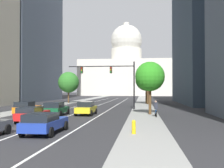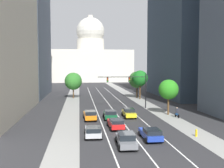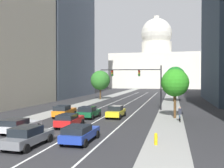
{
  "view_description": "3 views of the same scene",
  "coord_description": "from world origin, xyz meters",
  "views": [
    {
      "loc": [
        7.97,
        -18.22,
        2.88
      ],
      "look_at": [
        2.17,
        32.53,
        3.96
      ],
      "focal_mm": 42.56,
      "sensor_mm": 36.0,
      "label": 1
    },
    {
      "loc": [
        -6.45,
        -29.4,
        8.43
      ],
      "look_at": [
        0.56,
        25.09,
        4.58
      ],
      "focal_mm": 40.86,
      "sensor_mm": 36.0,
      "label": 2
    },
    {
      "loc": [
        8.67,
        -20.42,
        4.99
      ],
      "look_at": [
        -1.26,
        21.48,
        4.01
      ],
      "focal_mm": 41.71,
      "sensor_mm": 36.0,
      "label": 3
    }
  ],
  "objects": [
    {
      "name": "car_gray",
      "position": [
        -1.63,
        -3.57,
        0.77
      ],
      "size": [
        2.15,
        4.64,
        1.5
      ],
      "rotation": [
        0.0,
        0.0,
        1.53
      ],
      "color": "slate",
      "rests_on": "ground"
    },
    {
      "name": "ground_plane",
      "position": [
        0.0,
        40.0,
        0.0
      ],
      "size": [
        400.0,
        400.0,
        0.0
      ],
      "primitive_type": "plane",
      "color": "#2B2B2D"
    },
    {
      "name": "street_tree_near_right",
      "position": [
        9.04,
        34.45,
        5.34
      ],
      "size": [
        3.98,
        3.98,
        7.35
      ],
      "color": "#51381E",
      "rests_on": "ground"
    },
    {
      "name": "traffic_signal_mast",
      "position": [
        3.68,
        20.29,
        4.99
      ],
      "size": [
        9.78,
        0.39,
        6.94
      ],
      "color": "black",
      "rests_on": "ground"
    },
    {
      "name": "lane_stripe_right",
      "position": [
        3.25,
        25.0,
        0.01
      ],
      "size": [
        0.16,
        90.0,
        0.01
      ],
      "primitive_type": "cube",
      "color": "white",
      "rests_on": "ground"
    },
    {
      "name": "car_yellow",
      "position": [
        1.62,
        11.43,
        0.78
      ],
      "size": [
        1.95,
        4.26,
        1.53
      ],
      "rotation": [
        0.0,
        0.0,
        1.56
      ],
      "color": "yellow",
      "rests_on": "ground"
    },
    {
      "name": "street_tree_mid_right",
      "position": [
        8.78,
        36.77,
        4.83
      ],
      "size": [
        4.41,
        4.41,
        7.05
      ],
      "color": "#51381E",
      "rests_on": "ground"
    },
    {
      "name": "office_tower_far_left",
      "position": [
        -26.74,
        45.41,
        25.8
      ],
      "size": [
        22.44,
        27.87,
        51.53
      ],
      "color": "#4C5666",
      "rests_on": "ground"
    },
    {
      "name": "sidewalk_left",
      "position": [
        -8.16,
        35.0,
        0.01
      ],
      "size": [
        3.32,
        130.0,
        0.01
      ],
      "primitive_type": "cube",
      "color": "gray",
      "rests_on": "ground"
    },
    {
      "name": "cyclist",
      "position": [
        9.39,
        10.16,
        0.85
      ],
      "size": [
        0.37,
        1.7,
        1.72
      ],
      "rotation": [
        0.0,
        0.0,
        1.62
      ],
      "color": "black",
      "rests_on": "ground"
    },
    {
      "name": "lane_stripe_left",
      "position": [
        -3.25,
        25.0,
        0.01
      ],
      "size": [
        0.16,
        90.0,
        0.01
      ],
      "primitive_type": "cube",
      "color": "white",
      "rests_on": "ground"
    },
    {
      "name": "car_blue",
      "position": [
        1.62,
        -1.53,
        0.73
      ],
      "size": [
        2.06,
        4.42,
        1.38
      ],
      "rotation": [
        0.0,
        0.0,
        1.56
      ],
      "color": "#1E389E",
      "rests_on": "ground"
    },
    {
      "name": "lane_stripe_center",
      "position": [
        0.0,
        25.0,
        0.01
      ],
      "size": [
        0.16,
        90.0,
        0.01
      ],
      "primitive_type": "cube",
      "color": "white",
      "rests_on": "ground"
    },
    {
      "name": "car_orange",
      "position": [
        -4.86,
        10.2,
        0.8
      ],
      "size": [
        2.12,
        4.48,
        1.57
      ],
      "rotation": [
        0.0,
        0.0,
        1.62
      ],
      "color": "orange",
      "rests_on": "ground"
    },
    {
      "name": "fire_hydrant",
      "position": [
        7.41,
        -0.92,
        0.46
      ],
      "size": [
        0.26,
        0.35,
        0.91
      ],
      "color": "yellow",
      "rests_on": "ground"
    },
    {
      "name": "car_green",
      "position": [
        -1.63,
        10.38,
        0.76
      ],
      "size": [
        2.18,
        4.05,
        1.48
      ],
      "rotation": [
        0.0,
        0.0,
        1.55
      ],
      "color": "#14512D",
      "rests_on": "ground"
    },
    {
      "name": "car_red",
      "position": [
        -1.62,
        4.13,
        0.74
      ],
      "size": [
        2.08,
        4.37,
        1.39
      ],
      "rotation": [
        0.0,
        0.0,
        1.61
      ],
      "color": "red",
      "rests_on": "ground"
    },
    {
      "name": "street_tree_far_right",
      "position": [
        8.86,
        12.87,
        4.39
      ],
      "size": [
        3.44,
        3.44,
        6.13
      ],
      "color": "#51381E",
      "rests_on": "ground"
    },
    {
      "name": "sidewalk_right",
      "position": [
        8.16,
        35.0,
        0.01
      ],
      "size": [
        3.32,
        130.0,
        0.01
      ],
      "primitive_type": "cube",
      "color": "gray",
      "rests_on": "ground"
    },
    {
      "name": "car_silver",
      "position": [
        -4.87,
        0.42,
        0.72
      ],
      "size": [
        2.12,
        4.23,
        1.37
      ],
      "rotation": [
        0.0,
        0.0,
        1.55
      ],
      "color": "#B2B5BA",
      "rests_on": "ground"
    },
    {
      "name": "capitol_building",
      "position": [
        0.0,
        115.51,
        12.11
      ],
      "size": [
        44.39,
        27.1,
        36.86
      ],
      "color": "beige",
      "rests_on": "ground"
    },
    {
      "name": "street_tree_mid_left",
      "position": [
        -8.04,
        38.18,
        4.48
      ],
      "size": [
        4.56,
        4.56,
        6.77
      ],
      "color": "#51381E",
      "rests_on": "ground"
    }
  ]
}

